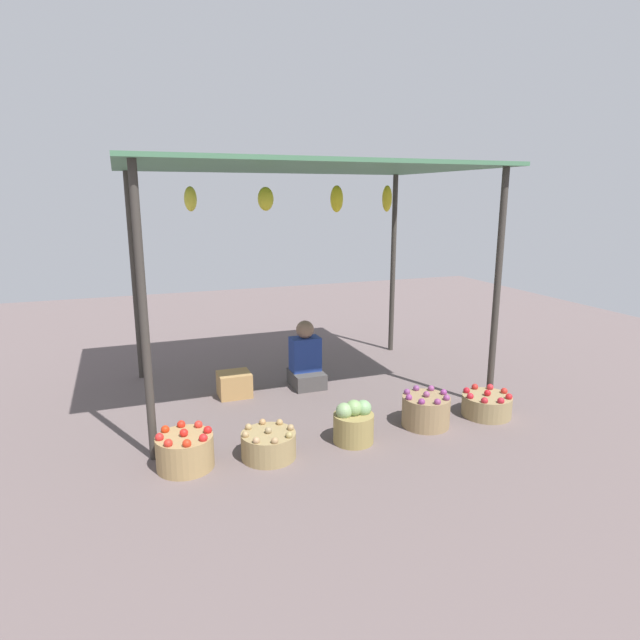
{
  "coord_description": "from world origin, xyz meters",
  "views": [
    {
      "loc": [
        -1.86,
        -5.54,
        2.19
      ],
      "look_at": [
        0.0,
        -0.56,
        0.95
      ],
      "focal_mm": 30.08,
      "sensor_mm": 36.0,
      "label": 1
    }
  ],
  "objects_px": {
    "vendor_person": "(306,361)",
    "basket_red_tomatoes": "(185,451)",
    "basket_potatoes": "(269,444)",
    "basket_cabbages": "(354,424)",
    "basket_red_apples": "(487,405)",
    "basket_purple_onions": "(426,410)",
    "wooden_crate_near_vendor": "(234,384)"
  },
  "relations": [
    {
      "from": "basket_potatoes",
      "to": "basket_purple_onions",
      "type": "height_order",
      "value": "basket_purple_onions"
    },
    {
      "from": "basket_potatoes",
      "to": "wooden_crate_near_vendor",
      "type": "xyz_separation_m",
      "value": [
        0.02,
        1.53,
        0.02
      ]
    },
    {
      "from": "basket_potatoes",
      "to": "wooden_crate_near_vendor",
      "type": "bearing_deg",
      "value": 89.25
    },
    {
      "from": "basket_red_tomatoes",
      "to": "basket_cabbages",
      "type": "xyz_separation_m",
      "value": [
        1.49,
        -0.05,
        0.03
      ]
    },
    {
      "from": "basket_potatoes",
      "to": "basket_cabbages",
      "type": "distance_m",
      "value": 0.8
    },
    {
      "from": "basket_potatoes",
      "to": "basket_cabbages",
      "type": "xyz_separation_m",
      "value": [
        0.8,
        0.02,
        0.06
      ]
    },
    {
      "from": "basket_cabbages",
      "to": "wooden_crate_near_vendor",
      "type": "bearing_deg",
      "value": 117.23
    },
    {
      "from": "basket_red_apples",
      "to": "wooden_crate_near_vendor",
      "type": "relative_size",
      "value": 1.4
    },
    {
      "from": "basket_red_tomatoes",
      "to": "basket_cabbages",
      "type": "distance_m",
      "value": 1.49
    },
    {
      "from": "basket_red_tomatoes",
      "to": "basket_red_apples",
      "type": "distance_m",
      "value": 3.0
    },
    {
      "from": "basket_red_tomatoes",
      "to": "basket_potatoes",
      "type": "bearing_deg",
      "value": -5.76
    },
    {
      "from": "basket_potatoes",
      "to": "basket_red_apples",
      "type": "distance_m",
      "value": 2.32
    },
    {
      "from": "vendor_person",
      "to": "basket_red_tomatoes",
      "type": "bearing_deg",
      "value": -136.19
    },
    {
      "from": "basket_cabbages",
      "to": "wooden_crate_near_vendor",
      "type": "relative_size",
      "value": 1.13
    },
    {
      "from": "vendor_person",
      "to": "wooden_crate_near_vendor",
      "type": "xyz_separation_m",
      "value": [
        -0.86,
        -0.05,
        -0.16
      ]
    },
    {
      "from": "basket_cabbages",
      "to": "basket_red_apples",
      "type": "bearing_deg",
      "value": 2.85
    },
    {
      "from": "vendor_person",
      "to": "basket_cabbages",
      "type": "height_order",
      "value": "vendor_person"
    },
    {
      "from": "vendor_person",
      "to": "basket_red_tomatoes",
      "type": "relative_size",
      "value": 1.66
    },
    {
      "from": "wooden_crate_near_vendor",
      "to": "vendor_person",
      "type": "bearing_deg",
      "value": 3.03
    },
    {
      "from": "basket_cabbages",
      "to": "basket_purple_onions",
      "type": "xyz_separation_m",
      "value": [
        0.8,
        0.08,
        -0.02
      ]
    },
    {
      "from": "vendor_person",
      "to": "basket_potatoes",
      "type": "distance_m",
      "value": 1.81
    },
    {
      "from": "basket_red_tomatoes",
      "to": "basket_purple_onions",
      "type": "height_order",
      "value": "basket_purple_onions"
    },
    {
      "from": "basket_potatoes",
      "to": "wooden_crate_near_vendor",
      "type": "relative_size",
      "value": 1.32
    },
    {
      "from": "basket_cabbages",
      "to": "basket_purple_onions",
      "type": "distance_m",
      "value": 0.81
    },
    {
      "from": "basket_red_tomatoes",
      "to": "basket_red_apples",
      "type": "height_order",
      "value": "basket_red_tomatoes"
    },
    {
      "from": "basket_potatoes",
      "to": "basket_cabbages",
      "type": "relative_size",
      "value": 1.17
    },
    {
      "from": "vendor_person",
      "to": "wooden_crate_near_vendor",
      "type": "bearing_deg",
      "value": -176.97
    },
    {
      "from": "basket_cabbages",
      "to": "basket_red_tomatoes",
      "type": "bearing_deg",
      "value": 177.95
    },
    {
      "from": "vendor_person",
      "to": "basket_potatoes",
      "type": "relative_size",
      "value": 1.66
    },
    {
      "from": "basket_purple_onions",
      "to": "basket_red_apples",
      "type": "xyz_separation_m",
      "value": [
        0.71,
        -0.0,
        -0.04
      ]
    },
    {
      "from": "basket_red_tomatoes",
      "to": "basket_cabbages",
      "type": "relative_size",
      "value": 1.17
    },
    {
      "from": "basket_cabbages",
      "to": "basket_purple_onions",
      "type": "bearing_deg",
      "value": 5.62
    }
  ]
}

